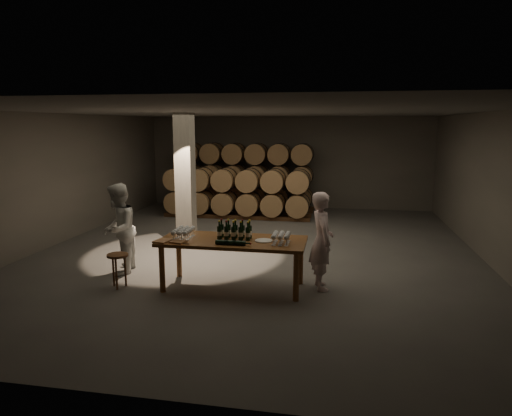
% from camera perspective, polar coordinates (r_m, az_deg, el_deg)
% --- Properties ---
extents(room, '(12.00, 12.00, 12.00)m').
position_cam_1_polar(room, '(11.09, -8.82, 3.41)').
color(room, '#54514F').
rests_on(room, ground).
extents(tasting_table, '(2.60, 1.10, 0.90)m').
position_cam_1_polar(tasting_table, '(8.19, -2.91, -4.66)').
color(tasting_table, brown).
rests_on(tasting_table, ground).
extents(barrel_stack_back, '(4.70, 0.95, 2.31)m').
position_cam_1_polar(barrel_stack_back, '(15.81, -1.27, 4.09)').
color(barrel_stack_back, '#51311C').
rests_on(barrel_stack_back, ground).
extents(barrel_stack_front, '(4.70, 0.95, 1.57)m').
position_cam_1_polar(barrel_stack_front, '(14.50, -2.39, 2.04)').
color(barrel_stack_front, '#51311C').
rests_on(barrel_stack_front, ground).
extents(bottle_cluster, '(0.61, 0.24, 0.34)m').
position_cam_1_polar(bottle_cluster, '(8.18, -2.70, -3.02)').
color(bottle_cluster, black).
rests_on(bottle_cluster, tasting_table).
extents(lying_bottles, '(0.62, 0.08, 0.08)m').
position_cam_1_polar(lying_bottles, '(7.79, -3.12, -4.35)').
color(lying_bottles, black).
rests_on(lying_bottles, tasting_table).
extents(glass_cluster_left, '(0.31, 0.53, 0.19)m').
position_cam_1_polar(glass_cluster_left, '(8.32, -9.08, -2.84)').
color(glass_cluster_left, silver).
rests_on(glass_cluster_left, tasting_table).
extents(glass_cluster_right, '(0.31, 0.42, 0.19)m').
position_cam_1_polar(glass_cluster_right, '(7.88, 3.16, -3.46)').
color(glass_cluster_right, silver).
rests_on(glass_cluster_right, tasting_table).
extents(plate, '(0.31, 0.31, 0.02)m').
position_cam_1_polar(plate, '(8.04, 0.97, -4.10)').
color(plate, white).
rests_on(plate, tasting_table).
extents(notebook_near, '(0.29, 0.26, 0.03)m').
position_cam_1_polar(notebook_near, '(8.05, -9.73, -4.18)').
color(notebook_near, '#966036').
rests_on(notebook_near, tasting_table).
extents(notebook_corner, '(0.29, 0.34, 0.03)m').
position_cam_1_polar(notebook_corner, '(8.17, -11.60, -4.04)').
color(notebook_corner, '#966036').
rests_on(notebook_corner, tasting_table).
extents(pen, '(0.14, 0.03, 0.01)m').
position_cam_1_polar(pen, '(7.94, -8.79, -4.43)').
color(pen, black).
rests_on(pen, tasting_table).
extents(stool, '(0.38, 0.38, 0.63)m').
position_cam_1_polar(stool, '(8.63, -16.90, -6.26)').
color(stool, '#51311C').
rests_on(stool, ground).
extents(person_man, '(0.57, 0.73, 1.76)m').
position_cam_1_polar(person_man, '(8.22, 8.21, -4.08)').
color(person_man, silver).
rests_on(person_man, ground).
extents(person_woman, '(0.84, 0.99, 1.80)m').
position_cam_1_polar(person_woman, '(9.37, -16.81, -2.52)').
color(person_woman, white).
rests_on(person_woman, ground).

